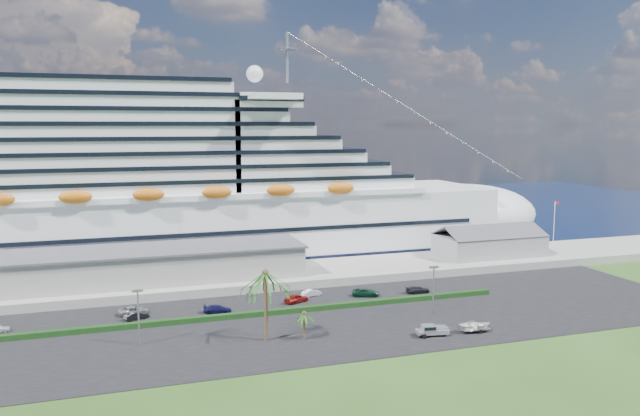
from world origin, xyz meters
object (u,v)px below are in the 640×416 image
object	(u,v)px
parked_car_3	(218,309)
pickup_truck	(432,330)
boat_trailer	(475,325)
cruise_ship	(156,192)

from	to	relation	value
parked_car_3	pickup_truck	xyz separation A→B (m)	(29.09, -21.87, 0.27)
pickup_truck	boat_trailer	size ratio (longest dim) A/B	0.89
parked_car_3	pickup_truck	size ratio (longest dim) A/B	0.91
parked_car_3	cruise_ship	bearing A→B (deg)	26.48
cruise_ship	boat_trailer	bearing A→B (deg)	-57.01
pickup_truck	cruise_ship	bearing A→B (deg)	118.58
pickup_truck	boat_trailer	distance (m)	7.28
parked_car_3	boat_trailer	world-z (taller)	boat_trailer
cruise_ship	parked_car_3	distance (m)	47.34
cruise_ship	boat_trailer	world-z (taller)	cruise_ship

